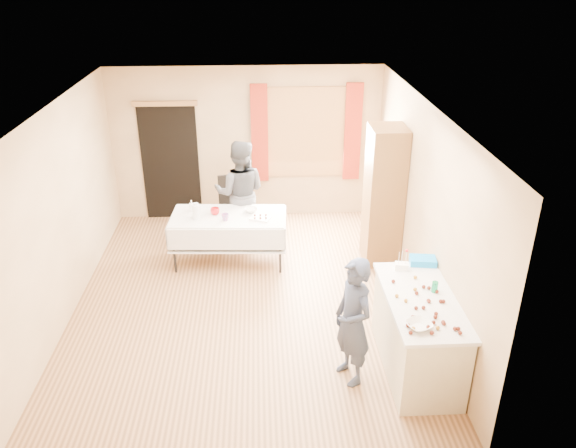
{
  "coord_description": "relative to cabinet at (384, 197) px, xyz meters",
  "views": [
    {
      "loc": [
        0.21,
        -6.38,
        4.18
      ],
      "look_at": [
        0.55,
        0.0,
        1.11
      ],
      "focal_mm": 35.0,
      "sensor_mm": 36.0,
      "label": 1
    }
  ],
  "objects": [
    {
      "name": "cup_rainbow",
      "position": [
        -2.29,
        -0.09,
        -0.23
      ],
      "size": [
        0.12,
        0.12,
        0.1
      ],
      "primitive_type": "imported",
      "rotation": [
        0.0,
        0.0,
        0.04
      ],
      "color": "red",
      "rests_on": "party_table"
    },
    {
      "name": "curtain_right",
      "position": [
        -0.21,
        1.66,
        0.47
      ],
      "size": [
        0.28,
        0.06,
        1.65
      ],
      "primitive_type": "cube",
      "color": "maroon",
      "rests_on": "wall_back"
    },
    {
      "name": "wall_left",
      "position": [
        -4.25,
        -1.01,
        0.27
      ],
      "size": [
        0.02,
        5.5,
        2.6
      ],
      "primitive_type": "cube",
      "color": "tan",
      "rests_on": "floor"
    },
    {
      "name": "window_frame",
      "position": [
        -0.99,
        1.71,
        0.47
      ],
      "size": [
        1.32,
        0.06,
        1.52
      ],
      "primitive_type": "cube",
      "color": "olive",
      "rests_on": "wall_back"
    },
    {
      "name": "wall_front",
      "position": [
        -1.99,
        -3.77,
        0.27
      ],
      "size": [
        4.5,
        0.02,
        2.6
      ],
      "primitive_type": "cube",
      "color": "tan",
      "rests_on": "floor"
    },
    {
      "name": "curtain_left",
      "position": [
        -1.77,
        1.66,
        0.47
      ],
      "size": [
        0.28,
        0.06,
        1.65
      ],
      "primitive_type": "cube",
      "color": "maroon",
      "rests_on": "wall_back"
    },
    {
      "name": "doorway",
      "position": [
        -3.29,
        1.72,
        -0.03
      ],
      "size": [
        0.95,
        0.04,
        2.0
      ],
      "primitive_type": "cube",
      "color": "black",
      "rests_on": "floor"
    },
    {
      "name": "foam_block",
      "position": [
        -0.18,
        -1.87,
        -0.08
      ],
      "size": [
        0.17,
        0.13,
        0.08
      ],
      "primitive_type": "cube",
      "rotation": [
        0.0,
        0.0,
        -0.19
      ],
      "color": "white",
      "rests_on": "counter"
    },
    {
      "name": "soda_can",
      "position": [
        0.07,
        -2.36,
        -0.06
      ],
      "size": [
        0.08,
        0.08,
        0.12
      ],
      "primitive_type": "cylinder",
      "rotation": [
        0.0,
        0.0,
        -0.26
      ],
      "color": "#14864E",
      "rests_on": "counter"
    },
    {
      "name": "ceiling",
      "position": [
        -1.99,
        -1.01,
        1.58
      ],
      "size": [
        4.5,
        5.5,
        0.02
      ],
      "primitive_type": "cube",
      "color": "white",
      "rests_on": "floor"
    },
    {
      "name": "door_lintel",
      "position": [
        -3.29,
        1.69,
        0.99
      ],
      "size": [
        1.05,
        0.06,
        0.08
      ],
      "primitive_type": "cube",
      "color": "olive",
      "rests_on": "wall_back"
    },
    {
      "name": "window_pane",
      "position": [
        -0.99,
        1.69,
        0.47
      ],
      "size": [
        1.2,
        0.02,
        1.4
      ],
      "primitive_type": "cube",
      "color": "white",
      "rests_on": "wall_back"
    },
    {
      "name": "chair",
      "position": [
        -2.23,
        1.04,
        -0.74
      ],
      "size": [
        0.48,
        0.48,
        0.97
      ],
      "rotation": [
        0.0,
        0.0,
        0.23
      ],
      "color": "black",
      "rests_on": "floor"
    },
    {
      "name": "wall_right",
      "position": [
        0.27,
        -1.01,
        0.27
      ],
      "size": [
        0.02,
        5.5,
        2.6
      ],
      "primitive_type": "cube",
      "color": "tan",
      "rests_on": "floor"
    },
    {
      "name": "party_table",
      "position": [
        -2.26,
        0.07,
        -0.59
      ],
      "size": [
        1.73,
        0.96,
        0.75
      ],
      "rotation": [
        0.0,
        0.0,
        -0.06
      ],
      "color": "black",
      "rests_on": "floor"
    },
    {
      "name": "small_bowl",
      "position": [
        -1.92,
        0.19,
        -0.25
      ],
      "size": [
        0.29,
        0.29,
        0.06
      ],
      "primitive_type": "imported",
      "rotation": [
        0.0,
        0.0,
        0.29
      ],
      "color": "white",
      "rests_on": "party_table"
    },
    {
      "name": "cup_red",
      "position": [
        -2.45,
        0.12,
        -0.23
      ],
      "size": [
        0.19,
        0.19,
        0.1
      ],
      "primitive_type": "imported",
      "rotation": [
        0.0,
        0.0,
        -0.25
      ],
      "color": "red",
      "rests_on": "party_table"
    },
    {
      "name": "pastry_tray",
      "position": [
        -1.79,
        -0.06,
        -0.27
      ],
      "size": [
        0.33,
        0.29,
        0.02
      ],
      "primitive_type": "cube",
      "rotation": [
        0.0,
        0.0,
        -0.38
      ],
      "color": "white",
      "rests_on": "party_table"
    },
    {
      "name": "counter",
      "position": [
        -0.1,
        -2.47,
        -0.58
      ],
      "size": [
        0.74,
        1.55,
        0.91
      ],
      "color": "beige",
      "rests_on": "floor"
    },
    {
      "name": "cake_balls",
      "position": [
        -0.12,
        -2.71,
        -0.1
      ],
      "size": [
        0.52,
        1.07,
        0.04
      ],
      "color": "#3F2314",
      "rests_on": "counter"
    },
    {
      "name": "blue_basket",
      "position": [
        0.1,
        -1.75,
        -0.08
      ],
      "size": [
        0.33,
        0.24,
        0.08
      ],
      "primitive_type": "cube",
      "rotation": [
        0.0,
        0.0,
        -0.14
      ],
      "color": "#0D7CD8",
      "rests_on": "counter"
    },
    {
      "name": "pitcher",
      "position": [
        -2.7,
        -0.02,
        -0.17
      ],
      "size": [
        0.11,
        0.11,
        0.22
      ],
      "primitive_type": "cylinder",
      "rotation": [
        0.0,
        0.0,
        0.02
      ],
      "color": "silver",
      "rests_on": "party_table"
    },
    {
      "name": "bottle",
      "position": [
        -2.8,
        0.28,
        -0.2
      ],
      "size": [
        0.07,
        0.08,
        0.16
      ],
      "primitive_type": "imported",
      "rotation": [
        0.0,
        0.0,
        0.01
      ],
      "color": "white",
      "rests_on": "party_table"
    },
    {
      "name": "floor",
      "position": [
        -1.99,
        -1.01,
        -1.04
      ],
      "size": [
        4.5,
        5.5,
        0.02
      ],
      "primitive_type": "cube",
      "color": "#9E7047",
      "rests_on": "ground"
    },
    {
      "name": "mixing_bowl",
      "position": [
        -0.27,
        -2.99,
        -0.09
      ],
      "size": [
        0.4,
        0.4,
        0.06
      ],
      "primitive_type": "imported",
      "rotation": [
        0.0,
        0.0,
        0.37
      ],
      "color": "white",
      "rests_on": "counter"
    },
    {
      "name": "woman",
      "position": [
        -2.09,
        0.71,
        -0.19
      ],
      "size": [
        0.93,
        0.78,
        1.68
      ],
      "primitive_type": "imported",
      "rotation": [
        0.0,
        0.0,
        3.05
      ],
      "color": "black",
      "rests_on": "floor"
    },
    {
      "name": "girl",
      "position": [
        -0.85,
        -2.61,
        -0.3
      ],
      "size": [
        0.79,
        0.74,
        1.46
      ],
      "primitive_type": "imported",
      "rotation": [
        0.0,
        0.0,
        -1.15
      ],
      "color": "#222A43",
      "rests_on": "floor"
    },
    {
      "name": "wall_back",
      "position": [
        -1.99,
        1.75,
        0.27
      ],
      "size": [
        4.5,
        0.02,
        2.6
      ],
      "primitive_type": "cube",
      "color": "tan",
      "rests_on": "floor"
    },
    {
      "name": "cabinet",
      "position": [
        0.0,
        0.0,
        0.0
      ],
      "size": [
        0.5,
        0.6,
        2.06
      ],
      "primitive_type": "cube",
      "color": "brown",
      "rests_on": "floor"
    }
  ]
}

